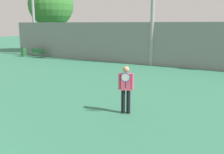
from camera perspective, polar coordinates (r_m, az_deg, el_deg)
name	(u,v)px	position (r m, az deg, el deg)	size (l,w,h in m)	color
tennis_player	(126,87)	(9.21, 3.04, -2.19)	(0.51, 0.49, 1.71)	black
bench_courtside_near	(38,52)	(26.06, -15.91, 5.23)	(1.62, 0.40, 0.82)	#28663D
trash_bin	(24,52)	(27.19, -18.66, 5.24)	(0.52, 0.52, 0.92)	#235B33
back_fence	(162,44)	(19.99, 10.81, 6.98)	(30.50, 0.06, 3.28)	gray
tree_green_broad	(51,5)	(30.50, -13.12, 15.08)	(4.94, 4.94, 7.69)	brown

